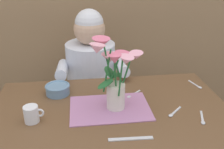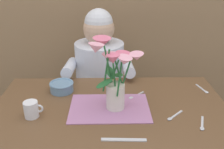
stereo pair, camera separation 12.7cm
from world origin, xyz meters
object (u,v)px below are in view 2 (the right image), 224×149
Objects in this scene: flower_vase at (114,72)px; tea_cup at (32,109)px; ceramic_bowl at (62,86)px; dinner_knife at (124,140)px; seated_person at (100,87)px.

flower_vase is 0.43m from tea_cup.
tea_cup is (-0.39, -0.07, -0.16)m from flower_vase.
ceramic_bowl is 0.28m from tea_cup.
flower_vase is 3.83× the size of tea_cup.
dinner_knife is 2.04× the size of tea_cup.
ceramic_bowl reaches higher than dinner_knife.
seated_person is at bearing 62.53° from ceramic_bowl.
dinner_knife is at bearing -85.17° from seated_person.
flower_vase is (0.09, -0.58, 0.38)m from seated_person.
tea_cup is at bearing -111.50° from ceramic_bowl.
ceramic_bowl is at bearing -120.91° from seated_person.
dinner_knife is (0.04, -0.26, -0.20)m from flower_vase.
dinner_knife is at bearing -53.82° from ceramic_bowl.
ceramic_bowl is (-0.20, -0.39, 0.21)m from seated_person.
tea_cup is at bearing 158.82° from dinner_knife.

